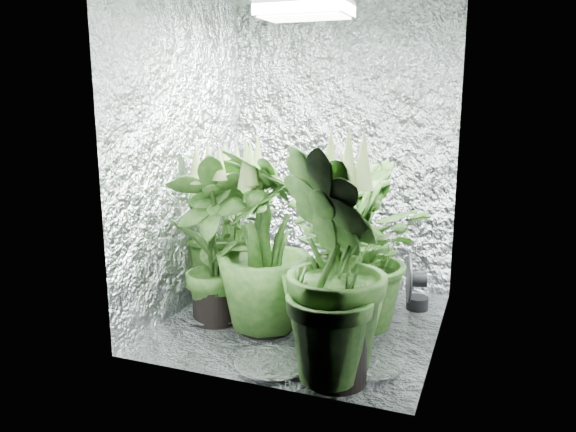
% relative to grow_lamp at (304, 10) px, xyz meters
% --- Properties ---
extents(ground, '(1.60, 1.60, 0.00)m').
position_rel_grow_lamp_xyz_m(ground, '(0.00, 0.00, -1.83)').
color(ground, silver).
rests_on(ground, ground).
extents(walls, '(1.62, 1.62, 2.00)m').
position_rel_grow_lamp_xyz_m(walls, '(0.00, 0.00, -0.83)').
color(walls, silver).
rests_on(walls, ground).
extents(grow_lamp, '(0.50, 0.30, 0.22)m').
position_rel_grow_lamp_xyz_m(grow_lamp, '(0.00, 0.00, 0.00)').
color(grow_lamp, gray).
rests_on(grow_lamp, ceiling).
extents(plant_a, '(1.07, 1.07, 1.08)m').
position_rel_grow_lamp_xyz_m(plant_a, '(-0.64, 0.29, -1.31)').
color(plant_a, black).
rests_on(plant_a, ground).
extents(plant_b, '(0.58, 0.58, 0.87)m').
position_rel_grow_lamp_xyz_m(plant_b, '(-0.00, 0.59, -1.43)').
color(plant_b, black).
rests_on(plant_b, ground).
extents(plant_c, '(0.57, 0.57, 1.04)m').
position_rel_grow_lamp_xyz_m(plant_c, '(0.25, 0.42, -1.36)').
color(plant_c, black).
rests_on(plant_c, ground).
extents(plant_d, '(0.78, 0.78, 1.15)m').
position_rel_grow_lamp_xyz_m(plant_d, '(-0.17, -0.18, -1.30)').
color(plant_d, black).
rests_on(plant_d, ground).
extents(plant_e, '(1.00, 1.00, 0.99)m').
position_rel_grow_lamp_xyz_m(plant_e, '(0.30, 0.00, -1.35)').
color(plant_e, black).
rests_on(plant_e, ground).
extents(plant_f, '(0.73, 0.73, 1.11)m').
position_rel_grow_lamp_xyz_m(plant_f, '(-0.51, -0.18, -1.31)').
color(plant_f, black).
rests_on(plant_f, ground).
extents(plant_g, '(0.82, 0.82, 1.23)m').
position_rel_grow_lamp_xyz_m(plant_g, '(0.39, -0.63, -1.25)').
color(plant_g, black).
rests_on(plant_g, ground).
extents(plant_h, '(0.75, 0.75, 1.10)m').
position_rel_grow_lamp_xyz_m(plant_h, '(0.30, -0.36, -1.32)').
color(plant_h, black).
rests_on(plant_h, ground).
extents(circulation_fan, '(0.17, 0.31, 0.36)m').
position_rel_grow_lamp_xyz_m(circulation_fan, '(0.60, 0.46, -1.67)').
color(circulation_fan, black).
rests_on(circulation_fan, ground).
extents(plant_label, '(0.05, 0.03, 0.08)m').
position_rel_grow_lamp_xyz_m(plant_label, '(0.46, -0.66, -1.53)').
color(plant_label, white).
rests_on(plant_label, plant_g).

